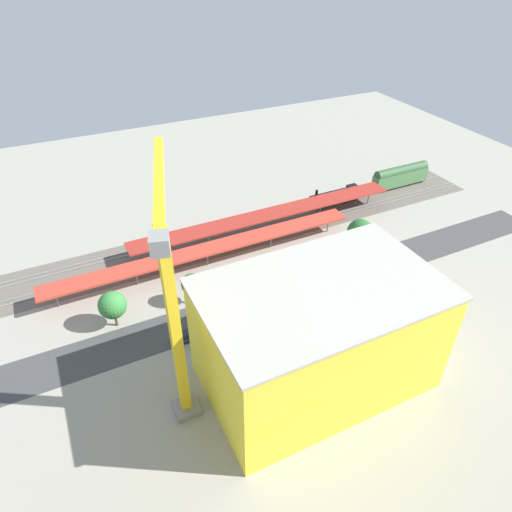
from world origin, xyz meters
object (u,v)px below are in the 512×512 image
(platform_canopy_near, at_px, (207,249))
(parked_car_3, at_px, (269,310))
(construction_building, at_px, (317,336))
(platform_canopy_far, at_px, (267,215))
(box_truck_1, at_px, (324,289))
(street_tree_2, at_px, (112,305))
(parked_car_4, at_px, (229,324))
(street_tree_0, at_px, (192,284))
(street_tree_1, at_px, (360,232))
(traffic_light, at_px, (322,249))
(parked_car_1, at_px, (342,285))
(tower_crane, at_px, (171,294))
(locomotive, at_px, (337,196))
(passenger_coach, at_px, (400,176))
(parked_car_5, at_px, (184,337))
(parked_car_2, at_px, (307,297))
(box_truck_0, at_px, (236,319))
(parked_car_0, at_px, (372,275))

(platform_canopy_near, bearing_deg, parked_car_3, 104.52)
(parked_car_3, xyz_separation_m, construction_building, (0.26, 16.24, 8.28))
(platform_canopy_far, distance_m, parked_car_3, 29.78)
(box_truck_1, distance_m, street_tree_2, 39.81)
(construction_building, bearing_deg, parked_car_3, -91.38)
(parked_car_4, height_order, street_tree_0, street_tree_0)
(construction_building, relative_size, street_tree_0, 5.00)
(street_tree_1, distance_m, traffic_light, 10.01)
(parked_car_1, distance_m, tower_crane, 43.50)
(platform_canopy_far, relative_size, locomotive, 4.21)
(passenger_coach, xyz_separation_m, street_tree_1, (30.04, 21.79, 2.16))
(parked_car_4, height_order, parked_car_5, parked_car_5)
(parked_car_2, relative_size, traffic_light, 0.74)
(box_truck_1, relative_size, street_tree_1, 1.06)
(platform_canopy_near, xyz_separation_m, construction_building, (-4.78, 35.72, 5.05))
(tower_crane, distance_m, box_truck_0, 25.59)
(box_truck_0, xyz_separation_m, street_tree_1, (-33.90, -9.80, 3.72))
(parked_car_3, relative_size, box_truck_0, 0.47)
(platform_canopy_near, xyz_separation_m, tower_crane, (15.13, 30.55, 16.78))
(tower_crane, bearing_deg, parked_car_0, -165.63)
(construction_building, height_order, street_tree_0, construction_building)
(locomotive, distance_m, parked_car_2, 41.56)
(construction_building, bearing_deg, street_tree_1, -137.08)
(platform_canopy_near, distance_m, street_tree_2, 23.89)
(parked_car_2, relative_size, parked_car_4, 1.15)
(platform_canopy_far, height_order, street_tree_1, street_tree_1)
(parked_car_4, bearing_deg, parked_car_0, -179.66)
(parked_car_1, height_order, parked_car_2, parked_car_2)
(box_truck_1, bearing_deg, traffic_light, -119.81)
(platform_canopy_far, bearing_deg, parked_car_3, 64.15)
(parked_car_1, xyz_separation_m, box_truck_1, (4.66, 0.43, 0.99))
(passenger_coach, height_order, parked_car_4, passenger_coach)
(tower_crane, bearing_deg, parked_car_1, -162.55)
(parked_car_3, bearing_deg, box_truck_1, -179.67)
(platform_canopy_far, xyz_separation_m, street_tree_1, (-14.01, 17.18, 1.18))
(parked_car_0, bearing_deg, locomotive, -110.89)
(box_truck_1, bearing_deg, parked_car_4, -0.08)
(parked_car_4, xyz_separation_m, street_tree_1, (-35.16, -9.34, 4.69))
(parked_car_5, distance_m, box_truck_1, 28.66)
(street_tree_2, bearing_deg, locomotive, -160.68)
(street_tree_0, distance_m, street_tree_2, 14.75)
(platform_canopy_near, height_order, parked_car_2, platform_canopy_near)
(parked_car_3, bearing_deg, street_tree_0, -37.11)
(passenger_coach, bearing_deg, traffic_light, 29.26)
(locomotive, relative_size, street_tree_1, 1.91)
(platform_canopy_far, height_order, passenger_coach, passenger_coach)
(tower_crane, xyz_separation_m, traffic_light, (-37.15, -19.89, -16.48))
(passenger_coach, relative_size, box_truck_1, 2.00)
(platform_canopy_far, distance_m, construction_building, 45.10)
(parked_car_5, bearing_deg, box_truck_0, 176.47)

